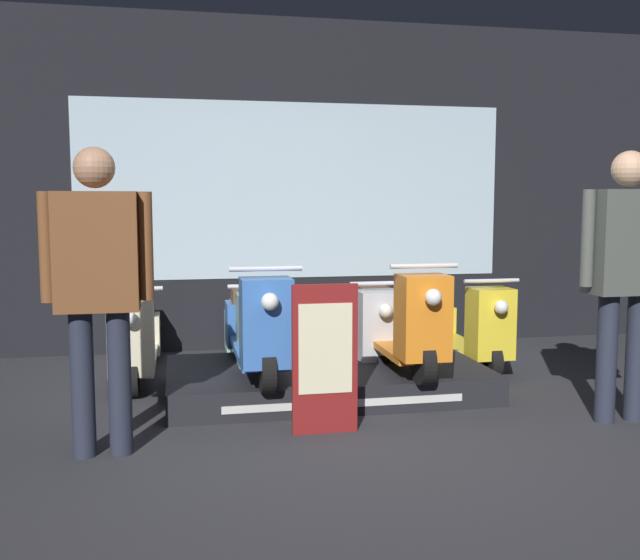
{
  "coord_description": "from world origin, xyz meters",
  "views": [
    {
      "loc": [
        -1.14,
        -3.75,
        1.42
      ],
      "look_at": [
        -0.02,
        1.82,
        0.81
      ],
      "focal_mm": 40.0,
      "sensor_mm": 36.0,
      "label": 1
    }
  ],
  "objects_px": {
    "scooter_backrow_0": "(136,339)",
    "person_right_browsing": "(626,261)",
    "scooter_display_right": "(395,323)",
    "scooter_display_left": "(256,328)",
    "scooter_backrow_1": "(251,335)",
    "person_left_browsing": "(98,274)",
    "scooter_backrow_2": "(359,331)",
    "price_sign_board": "(325,358)",
    "scooter_backrow_3": "(460,328)"
  },
  "relations": [
    {
      "from": "scooter_backrow_3",
      "to": "person_left_browsing",
      "type": "relative_size",
      "value": 0.99
    },
    {
      "from": "scooter_display_left",
      "to": "scooter_backrow_1",
      "type": "height_order",
      "value": "scooter_display_left"
    },
    {
      "from": "person_right_browsing",
      "to": "scooter_display_right",
      "type": "bearing_deg",
      "value": 139.45
    },
    {
      "from": "scooter_display_left",
      "to": "person_left_browsing",
      "type": "bearing_deg",
      "value": -133.55
    },
    {
      "from": "scooter_backrow_3",
      "to": "scooter_backrow_0",
      "type": "bearing_deg",
      "value": 180.0
    },
    {
      "from": "scooter_display_right",
      "to": "scooter_backrow_3",
      "type": "xyz_separation_m",
      "value": [
        0.87,
        0.81,
        -0.2
      ]
    },
    {
      "from": "scooter_backrow_3",
      "to": "person_right_browsing",
      "type": "height_order",
      "value": "person_right_browsing"
    },
    {
      "from": "scooter_backrow_2",
      "to": "person_right_browsing",
      "type": "bearing_deg",
      "value": -55.1
    },
    {
      "from": "scooter_backrow_0",
      "to": "scooter_display_left",
      "type": "bearing_deg",
      "value": -42.08
    },
    {
      "from": "scooter_backrow_1",
      "to": "price_sign_board",
      "type": "relative_size",
      "value": 1.84
    },
    {
      "from": "person_right_browsing",
      "to": "scooter_backrow_2",
      "type": "bearing_deg",
      "value": 124.9
    },
    {
      "from": "scooter_backrow_0",
      "to": "scooter_display_right",
      "type": "bearing_deg",
      "value": -22.48
    },
    {
      "from": "scooter_backrow_1",
      "to": "person_left_browsing",
      "type": "distance_m",
      "value": 2.24
    },
    {
      "from": "scooter_display_right",
      "to": "price_sign_board",
      "type": "bearing_deg",
      "value": -129.09
    },
    {
      "from": "scooter_display_left",
      "to": "scooter_display_right",
      "type": "bearing_deg",
      "value": 0.0
    },
    {
      "from": "scooter_display_left",
      "to": "price_sign_board",
      "type": "xyz_separation_m",
      "value": [
        0.33,
        -0.91,
        -0.05
      ]
    },
    {
      "from": "person_right_browsing",
      "to": "price_sign_board",
      "type": "height_order",
      "value": "person_right_browsing"
    },
    {
      "from": "person_right_browsing",
      "to": "price_sign_board",
      "type": "bearing_deg",
      "value": 176.04
    },
    {
      "from": "scooter_display_left",
      "to": "person_left_browsing",
      "type": "xyz_separation_m",
      "value": [
        -0.99,
        -1.04,
        0.51
      ]
    },
    {
      "from": "scooter_backrow_3",
      "to": "person_left_browsing",
      "type": "bearing_deg",
      "value": -147.6
    },
    {
      "from": "scooter_display_left",
      "to": "person_left_browsing",
      "type": "height_order",
      "value": "person_left_browsing"
    },
    {
      "from": "scooter_backrow_0",
      "to": "scooter_backrow_1",
      "type": "distance_m",
      "value": 0.94
    },
    {
      "from": "scooter_backrow_0",
      "to": "scooter_backrow_3",
      "type": "relative_size",
      "value": 1.0
    },
    {
      "from": "scooter_display_right",
      "to": "scooter_backrow_0",
      "type": "relative_size",
      "value": 1.0
    },
    {
      "from": "scooter_display_right",
      "to": "price_sign_board",
      "type": "relative_size",
      "value": 1.84
    },
    {
      "from": "person_left_browsing",
      "to": "price_sign_board",
      "type": "bearing_deg",
      "value": 5.86
    },
    {
      "from": "scooter_backrow_2",
      "to": "person_right_browsing",
      "type": "relative_size",
      "value": 0.98
    },
    {
      "from": "scooter_display_left",
      "to": "scooter_display_right",
      "type": "relative_size",
      "value": 1.0
    },
    {
      "from": "scooter_backrow_1",
      "to": "price_sign_board",
      "type": "height_order",
      "value": "price_sign_board"
    },
    {
      "from": "scooter_backrow_0",
      "to": "person_left_browsing",
      "type": "xyz_separation_m",
      "value": [
        -0.09,
        -1.85,
        0.72
      ]
    },
    {
      "from": "scooter_display_right",
      "to": "scooter_backrow_2",
      "type": "distance_m",
      "value": 0.84
    },
    {
      "from": "scooter_backrow_2",
      "to": "scooter_backrow_3",
      "type": "bearing_deg",
      "value": 0.0
    },
    {
      "from": "scooter_display_right",
      "to": "scooter_backrow_0",
      "type": "bearing_deg",
      "value": 157.52
    },
    {
      "from": "scooter_backrow_0",
      "to": "scooter_backrow_2",
      "type": "bearing_deg",
      "value": 0.0
    },
    {
      "from": "scooter_backrow_3",
      "to": "person_right_browsing",
      "type": "xyz_separation_m",
      "value": [
        0.35,
        -1.85,
        0.74
      ]
    },
    {
      "from": "scooter_backrow_0",
      "to": "person_right_browsing",
      "type": "height_order",
      "value": "person_right_browsing"
    },
    {
      "from": "scooter_backrow_1",
      "to": "scooter_backrow_3",
      "type": "height_order",
      "value": "same"
    },
    {
      "from": "scooter_backrow_1",
      "to": "price_sign_board",
      "type": "xyz_separation_m",
      "value": [
        0.28,
        -1.72,
        0.16
      ]
    },
    {
      "from": "scooter_display_right",
      "to": "person_left_browsing",
      "type": "height_order",
      "value": "person_left_browsing"
    },
    {
      "from": "scooter_backrow_2",
      "to": "scooter_backrow_3",
      "type": "relative_size",
      "value": 1.0
    },
    {
      "from": "scooter_display_left",
      "to": "scooter_backrow_3",
      "type": "relative_size",
      "value": 1.0
    },
    {
      "from": "scooter_backrow_3",
      "to": "scooter_backrow_2",
      "type": "bearing_deg",
      "value": 180.0
    },
    {
      "from": "person_left_browsing",
      "to": "person_right_browsing",
      "type": "relative_size",
      "value": 0.98
    },
    {
      "from": "scooter_display_right",
      "to": "scooter_backrow_1",
      "type": "xyz_separation_m",
      "value": [
        -1.02,
        0.81,
        -0.2
      ]
    },
    {
      "from": "person_left_browsing",
      "to": "price_sign_board",
      "type": "height_order",
      "value": "person_left_browsing"
    },
    {
      "from": "scooter_backrow_0",
      "to": "person_left_browsing",
      "type": "height_order",
      "value": "person_left_browsing"
    },
    {
      "from": "scooter_display_right",
      "to": "person_left_browsing",
      "type": "bearing_deg",
      "value": -153.11
    },
    {
      "from": "price_sign_board",
      "to": "scooter_backrow_1",
      "type": "bearing_deg",
      "value": 99.37
    },
    {
      "from": "person_left_browsing",
      "to": "scooter_display_left",
      "type": "bearing_deg",
      "value": 46.45
    },
    {
      "from": "scooter_display_right",
      "to": "person_right_browsing",
      "type": "bearing_deg",
      "value": -40.55
    }
  ]
}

